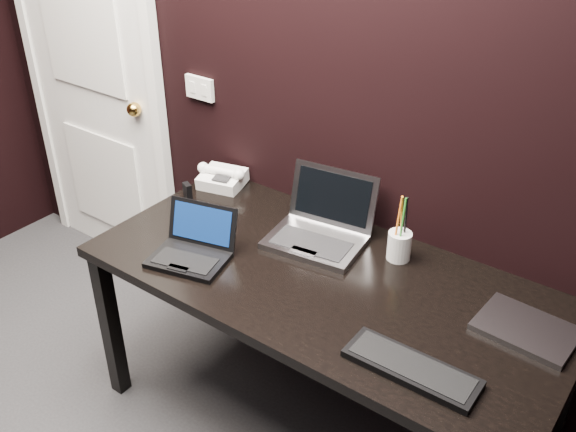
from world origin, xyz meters
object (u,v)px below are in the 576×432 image
Objects in this scene: desk at (324,293)px; ext_keyboard at (411,368)px; door at (91,74)px; closed_laptop at (526,329)px; netbook at (192,249)px; silver_laptop at (320,229)px; pen_cup at (399,245)px; desk_phone at (222,178)px; mobile_phone at (187,198)px.

desk is 4.29× the size of ext_keyboard.
door is 7.00× the size of closed_laptop.
netbook is 0.91m from ext_keyboard.
netbook is at bearing -25.21° from door.
netbook is at bearing -129.44° from silver_laptop.
silver_laptop is at bearing -167.81° from pen_cup.
netbook is 1.06× the size of closed_laptop.
pen_cup is (0.30, 0.06, 0.01)m from silver_laptop.
desk_phone is (-1.19, 0.53, 0.03)m from ext_keyboard.
ext_keyboard is 1.30m from desk_phone.
mobile_phone reaches higher than closed_laptop.
ext_keyboard is at bearing -27.66° from desk.
desk_phone reaches higher than desk.
netbook reaches higher than desk_phone.
pen_cup is (-0.30, 0.49, 0.05)m from ext_keyboard.
desk is 16.85× the size of mobile_phone.
desk is 0.32m from pen_cup.
door reaches higher than desk_phone.
netbook is 3.20× the size of mobile_phone.
closed_laptop is at bearing 2.14° from mobile_phone.
ext_keyboard reaches higher than closed_laptop.
closed_laptop is at bearing -6.72° from desk_phone.
closed_laptop is at bearing 10.74° from desk.
pen_cup is at bearing 166.47° from closed_laptop.
netbook is 0.48m from silver_laptop.
netbook reaches higher than desk.
silver_laptop reaches higher than closed_laptop.
netbook is 1.16m from closed_laptop.
door is 21.21× the size of mobile_phone.
netbook is 0.75m from pen_cup.
silver_laptop is at bearing -7.24° from door.
ext_keyboard is (2.11, -0.61, -0.29)m from door.
silver_laptop is at bearing 144.85° from ext_keyboard.
pen_cup is (0.61, 0.44, 0.02)m from netbook.
silver_laptop reaches higher than netbook.
desk is 5.26× the size of netbook.
pen_cup reaches higher than desk_phone.
desk_phone reaches higher than closed_laptop.
desk_phone is 0.89m from pen_cup.
silver_laptop is at bearing -10.34° from desk_phone.
door is 9.36× the size of desk_phone.
desk is (1.65, -0.38, -0.38)m from door.
silver_laptop is at bearing 128.18° from desk.
mobile_phone is (-0.28, 0.26, 0.00)m from netbook.
pen_cup is (1.80, -0.13, -0.25)m from door.
desk is 0.26m from silver_laptop.
mobile_phone is at bearing -177.86° from closed_laptop.
silver_laptop reaches higher than mobile_phone.
mobile_phone is (-0.00, -0.22, -0.00)m from desk_phone.
door is 6.62× the size of netbook.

